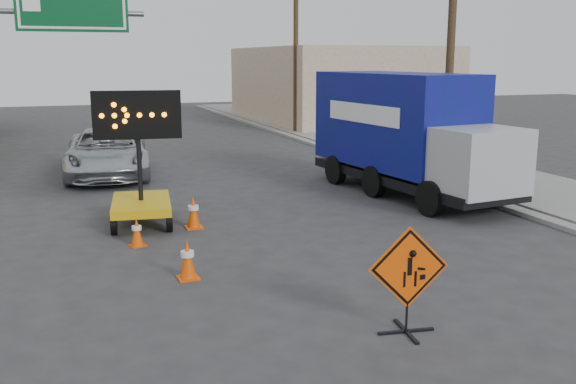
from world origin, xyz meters
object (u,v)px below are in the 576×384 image
construction_sign (408,277)px  arrow_board (141,196)px  pickup_truck (107,152)px  box_truck (406,140)px

construction_sign → arrow_board: size_ratio=0.50×
construction_sign → pickup_truck: (-3.07, 14.73, -0.05)m
box_truck → arrow_board: bearing=-178.9°
arrow_board → box_truck: box_truck is taller
construction_sign → box_truck: bearing=68.2°
pickup_truck → box_truck: box_truck is taller
arrow_board → construction_sign: bearing=-62.3°
arrow_board → pickup_truck: arrow_board is taller
construction_sign → arrow_board: 8.17m
box_truck → pickup_truck: bearing=136.8°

